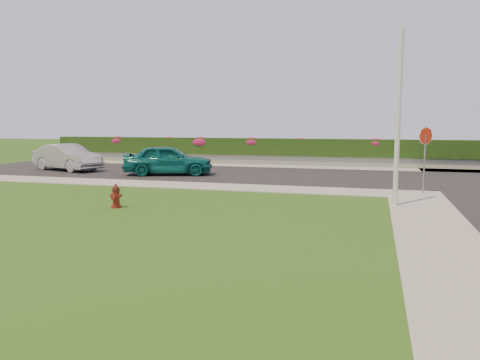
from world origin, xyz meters
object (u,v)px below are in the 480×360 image
(fire_hydrant, at_px, (116,196))
(utility_pole, at_px, (398,119))
(sedan_teal, at_px, (168,160))
(stop_sign, at_px, (425,144))
(sedan_silver, at_px, (67,157))

(fire_hydrant, distance_m, utility_pole, 9.30)
(sedan_teal, xyz_separation_m, stop_sign, (12.04, -3.14, 1.09))
(sedan_silver, xyz_separation_m, stop_sign, (18.48, -3.64, 1.12))
(sedan_silver, bearing_deg, fire_hydrant, -118.75)
(utility_pole, bearing_deg, sedan_silver, 158.52)
(utility_pole, xyz_separation_m, stop_sign, (1.14, 3.18, -0.90))
(fire_hydrant, height_order, stop_sign, stop_sign)
(sedan_teal, relative_size, sedan_silver, 1.01)
(utility_pole, relative_size, stop_sign, 2.19)
(stop_sign, bearing_deg, fire_hydrant, -167.24)
(sedan_silver, bearing_deg, sedan_teal, -75.89)
(fire_hydrant, relative_size, stop_sign, 0.30)
(sedan_teal, bearing_deg, sedan_silver, 67.79)
(utility_pole, height_order, stop_sign, utility_pole)
(fire_hydrant, bearing_deg, sedan_silver, 134.64)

